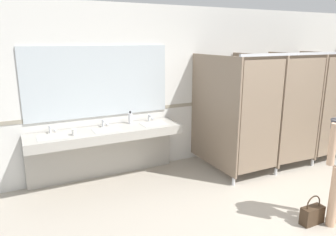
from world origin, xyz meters
name	(u,v)px	position (x,y,z in m)	size (l,w,h in m)	color
ground_plane	(327,218)	(0.00, 0.00, -0.05)	(7.79, 5.67, 0.10)	#B2A899
wall_back	(217,84)	(0.00, 2.59, 1.38)	(7.79, 0.12, 2.76)	silver
wall_back_tile_band	(218,101)	(0.00, 2.53, 1.05)	(7.79, 0.01, 0.06)	#9E937F
vanity_counter	(106,142)	(-2.28, 2.32, 0.63)	(2.38, 0.57, 0.97)	#B2ADA3
mirror_panel	(99,82)	(-2.28, 2.52, 1.56)	(2.28, 0.02, 1.10)	silver
bathroom_stalls	(281,106)	(0.74, 1.65, 1.05)	(2.70, 1.35, 2.01)	#84705B
handbag	(312,214)	(-0.37, -0.05, 0.12)	(0.30, 0.13, 0.37)	#3F2D1E
soap_dispenser	(130,118)	(-1.82, 2.40, 0.95)	(0.07, 0.07, 0.21)	white
paper_cup	(74,132)	(-2.77, 2.14, 0.91)	(0.07, 0.07, 0.09)	white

